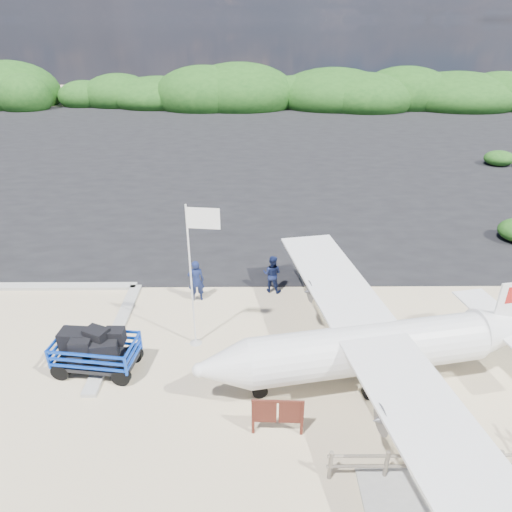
{
  "coord_description": "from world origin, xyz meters",
  "views": [
    {
      "loc": [
        0.95,
        -13.23,
        11.09
      ],
      "look_at": [
        1.08,
        4.61,
        1.84
      ],
      "focal_mm": 32.0,
      "sensor_mm": 36.0,
      "label": 1
    }
  ],
  "objects_px": {
    "flagpole": "(196,343)",
    "crew_b": "(272,274)",
    "crew_a": "(196,281)",
    "aircraft_large": "(355,165)",
    "baggage_cart": "(100,369)",
    "signboard": "(277,433)",
    "crew_c": "(332,285)"
  },
  "relations": [
    {
      "from": "signboard",
      "to": "crew_a",
      "type": "height_order",
      "value": "crew_a"
    },
    {
      "from": "signboard",
      "to": "crew_b",
      "type": "xyz_separation_m",
      "value": [
        0.15,
        8.14,
        0.9
      ]
    },
    {
      "from": "crew_b",
      "to": "signboard",
      "type": "bearing_deg",
      "value": 106.11
    },
    {
      "from": "crew_a",
      "to": "flagpole",
      "type": "bearing_deg",
      "value": 86.81
    },
    {
      "from": "baggage_cart",
      "to": "signboard",
      "type": "relative_size",
      "value": 1.86
    },
    {
      "from": "baggage_cart",
      "to": "signboard",
      "type": "distance_m",
      "value": 6.83
    },
    {
      "from": "flagpole",
      "to": "crew_a",
      "type": "distance_m",
      "value": 3.23
    },
    {
      "from": "crew_b",
      "to": "crew_c",
      "type": "relative_size",
      "value": 1.1
    },
    {
      "from": "flagpole",
      "to": "crew_b",
      "type": "xyz_separation_m",
      "value": [
        3.08,
        3.79,
        0.9
      ]
    },
    {
      "from": "crew_b",
      "to": "baggage_cart",
      "type": "bearing_deg",
      "value": 56.88
    },
    {
      "from": "aircraft_large",
      "to": "crew_c",
      "type": "bearing_deg",
      "value": 65.54
    },
    {
      "from": "flagpole",
      "to": "aircraft_large",
      "type": "height_order",
      "value": "flagpole"
    },
    {
      "from": "flagpole",
      "to": "aircraft_large",
      "type": "relative_size",
      "value": 0.39
    },
    {
      "from": "signboard",
      "to": "crew_a",
      "type": "distance_m",
      "value": 8.15
    },
    {
      "from": "signboard",
      "to": "crew_c",
      "type": "relative_size",
      "value": 1.01
    },
    {
      "from": "flagpole",
      "to": "aircraft_large",
      "type": "distance_m",
      "value": 26.73
    },
    {
      "from": "crew_a",
      "to": "baggage_cart",
      "type": "bearing_deg",
      "value": 48.43
    },
    {
      "from": "baggage_cart",
      "to": "signboard",
      "type": "height_order",
      "value": "baggage_cart"
    },
    {
      "from": "baggage_cart",
      "to": "flagpole",
      "type": "height_order",
      "value": "flagpole"
    },
    {
      "from": "signboard",
      "to": "aircraft_large",
      "type": "bearing_deg",
      "value": 76.6
    },
    {
      "from": "crew_c",
      "to": "aircraft_large",
      "type": "relative_size",
      "value": 0.11
    },
    {
      "from": "baggage_cart",
      "to": "crew_c",
      "type": "height_order",
      "value": "crew_c"
    },
    {
      "from": "flagpole",
      "to": "crew_b",
      "type": "relative_size",
      "value": 3.18
    },
    {
      "from": "flagpole",
      "to": "crew_c",
      "type": "bearing_deg",
      "value": 27.27
    },
    {
      "from": "crew_c",
      "to": "crew_b",
      "type": "bearing_deg",
      "value": -9.09
    },
    {
      "from": "baggage_cart",
      "to": "crew_c",
      "type": "distance_m",
      "value": 9.97
    },
    {
      "from": "baggage_cart",
      "to": "crew_c",
      "type": "xyz_separation_m",
      "value": [
        8.91,
        4.4,
        0.82
      ]
    },
    {
      "from": "crew_b",
      "to": "crew_c",
      "type": "distance_m",
      "value": 2.71
    },
    {
      "from": "flagpole",
      "to": "aircraft_large",
      "type": "bearing_deg",
      "value": 65.6
    },
    {
      "from": "baggage_cart",
      "to": "flagpole",
      "type": "relative_size",
      "value": 0.53
    },
    {
      "from": "flagpole",
      "to": "aircraft_large",
      "type": "xyz_separation_m",
      "value": [
        11.04,
        24.34,
        0.0
      ]
    },
    {
      "from": "crew_c",
      "to": "signboard",
      "type": "bearing_deg",
      "value": 79.4
    }
  ]
}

